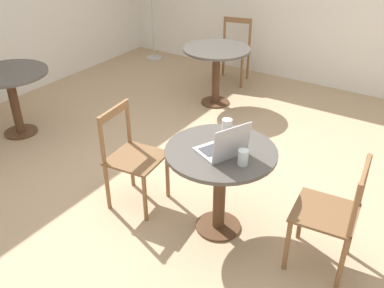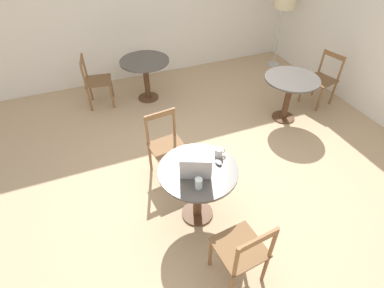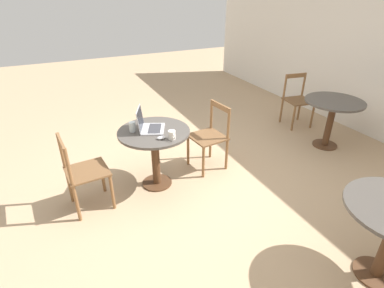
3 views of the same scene
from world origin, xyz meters
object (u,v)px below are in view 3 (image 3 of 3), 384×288
(chair_far_left, at_px, (297,100))
(cafe_table_near, at_px, (155,143))
(cafe_table_far, at_px, (333,111))
(mug, at_px, (172,135))
(chair_near_back, at_px, (210,136))
(laptop, at_px, (149,126))
(mouse, at_px, (161,138))
(drinking_glass, at_px, (132,127))
(chair_near_front, at_px, (83,173))

(chair_far_left, bearing_deg, cafe_table_near, -76.51)
(cafe_table_near, bearing_deg, cafe_table_far, 86.52)
(cafe_table_near, height_order, mug, mug)
(chair_near_back, height_order, laptop, laptop)
(chair_far_left, relative_size, mouse, 8.78)
(cafe_table_far, relative_size, chair_far_left, 0.95)
(mug, relative_size, drinking_glass, 1.06)
(cafe_table_far, xyz_separation_m, laptop, (-0.21, -2.75, 0.21))
(chair_near_front, relative_size, laptop, 2.19)
(mouse, bearing_deg, laptop, -170.59)
(mouse, bearing_deg, cafe_table_near, -178.72)
(laptop, bearing_deg, cafe_table_near, 43.71)
(chair_near_front, relative_size, mug, 7.24)
(chair_far_left, bearing_deg, mug, -70.46)
(chair_near_front, height_order, chair_far_left, same)
(chair_near_front, bearing_deg, mug, 77.76)
(cafe_table_near, xyz_separation_m, mouse, (0.23, 0.01, 0.17))
(cafe_table_near, relative_size, chair_near_front, 0.95)
(chair_near_back, relative_size, laptop, 2.19)
(laptop, bearing_deg, cafe_table_far, 85.69)
(chair_far_left, bearing_deg, drinking_glass, -79.05)
(cafe_table_near, distance_m, mug, 0.37)
(cafe_table_far, bearing_deg, chair_near_front, -91.35)
(chair_near_front, bearing_deg, chair_far_left, 101.70)
(chair_near_front, distance_m, chair_far_left, 3.76)
(laptop, bearing_deg, mug, 24.69)
(chair_near_front, bearing_deg, mouse, 79.71)
(cafe_table_near, bearing_deg, chair_near_front, -84.50)
(mouse, bearing_deg, cafe_table_far, 91.48)
(cafe_table_far, bearing_deg, cafe_table_near, -93.48)
(cafe_table_near, xyz_separation_m, chair_near_front, (0.08, -0.84, -0.13))
(chair_near_back, height_order, drinking_glass, chair_near_back)
(cafe_table_near, distance_m, chair_near_back, 0.82)
(chair_near_front, xyz_separation_m, drinking_glass, (-0.17, 0.62, 0.35))
(cafe_table_far, height_order, mug, mug)
(cafe_table_near, distance_m, laptop, 0.22)
(cafe_table_far, relative_size, drinking_glass, 7.31)
(cafe_table_far, height_order, chair_far_left, chair_far_left)
(chair_near_back, bearing_deg, cafe_table_near, -83.34)
(chair_far_left, xyz_separation_m, mug, (0.97, -2.73, 0.34))
(chair_near_front, relative_size, chair_far_left, 1.00)
(cafe_table_near, height_order, chair_near_back, chair_near_back)
(drinking_glass, bearing_deg, cafe_table_far, 85.06)
(cafe_table_far, bearing_deg, chair_far_left, 171.32)
(mouse, distance_m, mug, 0.12)
(cafe_table_far, distance_m, drinking_glass, 2.95)
(laptop, relative_size, mug, 3.30)
(chair_near_front, bearing_deg, laptop, 98.77)
(cafe_table_near, xyz_separation_m, chair_near_back, (-0.09, 0.80, -0.13))
(cafe_table_near, relative_size, chair_far_left, 0.95)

